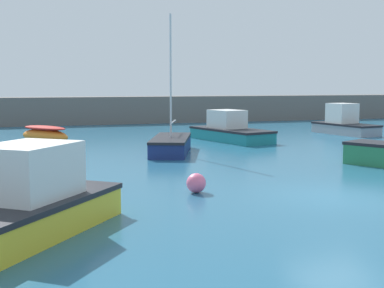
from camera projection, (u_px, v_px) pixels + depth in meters
The scene contains 9 objects.
ground_plane at pixel (336, 201), 15.10m from camera, with size 120.00×120.00×0.20m, color #235B7A.
harbor_breakwater at pixel (132, 110), 43.40m from camera, with size 65.76×2.55×2.15m, color #66605B.
rowboat_with_red_cover at pixel (45, 134), 28.62m from camera, with size 2.98×3.45×0.95m.
motorboat_with_cabin at pixel (230, 130), 29.90m from camera, with size 3.44×5.75×1.72m.
motorboat_grey_hull at pixel (22, 204), 11.23m from camera, with size 4.87×5.43×1.93m.
cabin_cruiser_white at pixel (344, 123), 33.90m from camera, with size 2.47×4.81×1.94m.
sailboat_tall_mast at pixel (171, 144), 24.62m from camera, with size 3.12×4.94×6.32m.
rowboat_white_midwater at pixel (29, 161), 20.26m from camera, with size 3.39×2.47×0.57m.
mooring_buoy_pink at pixel (196, 183), 15.68m from camera, with size 0.58×0.58×0.58m, color #EA668C.
Camera 1 is at (-8.33, -12.92, 3.20)m, focal length 50.00 mm.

